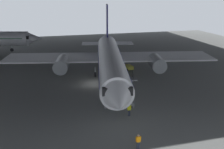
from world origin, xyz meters
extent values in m
plane|color=slate|center=(0.00, 0.00, 0.00)|extent=(110.00, 110.00, 0.00)
cylinder|color=white|center=(2.88, 0.39, 3.67)|extent=(10.54, 31.04, 4.14)
cone|color=white|center=(-0.76, -16.51, 3.67)|extent=(5.01, 5.71, 4.06)
cube|color=black|center=(-0.21, -13.96, 4.19)|extent=(4.05, 3.57, 0.91)
cone|color=white|center=(6.51, 17.30, 4.08)|extent=(4.83, 7.22, 3.52)
cube|color=navy|center=(5.96, 14.74, 9.13)|extent=(1.18, 4.47, 6.77)
cube|color=white|center=(8.56, 13.03, 4.29)|extent=(5.86, 4.42, 0.16)
cube|color=white|center=(2.89, 14.25, 4.29)|extent=(5.86, 4.42, 0.16)
cube|color=white|center=(14.41, 3.02, 3.26)|extent=(18.51, 11.00, 0.24)
cylinder|color=#9EA3A8|center=(11.91, 1.26, 2.53)|extent=(3.64, 5.80, 2.57)
cube|color=white|center=(-6.56, 7.53, 3.26)|extent=(18.51, 11.00, 0.24)
cylinder|color=#9EA3A8|center=(-5.00, 4.90, 2.53)|extent=(3.64, 5.80, 2.57)
cube|color=navy|center=(2.88, 0.39, 3.98)|extent=(10.14, 28.85, 0.16)
cylinder|color=#9EA3A8|center=(0.70, -9.73, 1.25)|extent=(0.20, 0.20, 1.15)
cylinder|color=black|center=(0.70, -9.73, 0.45)|extent=(0.48, 0.94, 0.90)
cylinder|color=#9EA3A8|center=(6.12, 2.77, 1.25)|extent=(0.20, 0.20, 1.15)
cylinder|color=black|center=(6.12, 2.77, 0.45)|extent=(0.48, 0.94, 0.90)
cylinder|color=#9EA3A8|center=(0.90, 3.90, 1.25)|extent=(0.20, 0.20, 1.15)
cylinder|color=black|center=(0.90, 3.90, 0.45)|extent=(0.48, 0.94, 0.90)
cube|color=slate|center=(1.28, -10.04, 0.35)|extent=(4.28, 2.32, 0.70)
cube|color=slate|center=(1.28, -10.04, 2.29)|extent=(3.95, 2.06, 3.27)
cube|color=slate|center=(3.08, -10.43, 3.88)|extent=(1.35, 1.50, 0.12)
cylinder|color=black|center=(3.20, -9.84, 4.38)|extent=(0.06, 0.06, 1.00)
cylinder|color=black|center=(2.95, -11.02, 4.38)|extent=(0.06, 0.06, 1.00)
cylinder|color=black|center=(3.04, -9.71, 0.15)|extent=(0.32, 0.18, 0.30)
cylinder|color=black|center=(2.75, -11.08, 0.15)|extent=(0.32, 0.18, 0.30)
cylinder|color=black|center=(-0.20, -9.01, 0.15)|extent=(0.32, 0.18, 0.30)
cylinder|color=black|center=(-0.49, -10.38, 0.15)|extent=(0.32, 0.18, 0.30)
cylinder|color=#232838|center=(0.16, -20.63, 0.42)|extent=(0.14, 0.14, 0.84)
cylinder|color=#232838|center=(-0.02, -20.61, 0.42)|extent=(0.14, 0.14, 0.84)
cube|color=orange|center=(0.07, -20.62, 1.14)|extent=(0.38, 0.25, 0.59)
cylinder|color=orange|center=(0.30, -20.64, 1.17)|extent=(0.09, 0.09, 0.56)
cylinder|color=orange|center=(-0.16, -20.60, 1.17)|extent=(0.09, 0.09, 0.56)
sphere|color=tan|center=(0.07, -20.62, 1.56)|extent=(0.23, 0.23, 0.23)
cylinder|color=#232838|center=(1.54, -13.28, 0.41)|extent=(0.14, 0.14, 0.82)
cylinder|color=#232838|center=(1.72, -13.26, 0.41)|extent=(0.14, 0.14, 0.82)
cube|color=yellow|center=(1.63, -13.27, 1.11)|extent=(0.39, 0.26, 0.58)
cylinder|color=yellow|center=(1.40, -13.30, 1.14)|extent=(0.09, 0.09, 0.55)
cylinder|color=yellow|center=(1.86, -13.24, 1.14)|extent=(0.09, 0.09, 0.55)
sphere|color=tan|center=(1.63, -13.27, 1.53)|extent=(0.22, 0.22, 0.22)
cone|color=white|center=(-9.80, 29.69, 3.44)|extent=(5.21, 4.64, 3.61)
cube|color=black|center=(-12.05, 30.29, 3.90)|extent=(3.31, 3.70, 0.81)
cylinder|color=#9EA3A8|center=(-15.77, 31.30, 1.25)|extent=(0.20, 0.20, 1.15)
cylinder|color=black|center=(-15.77, 31.30, 0.45)|extent=(0.95, 0.52, 0.90)
cube|color=yellow|center=(8.39, 6.77, 0.55)|extent=(1.44, 2.32, 0.70)
cylinder|color=black|center=(9.03, 6.04, 0.22)|extent=(0.23, 0.46, 0.44)
cylinder|color=black|center=(7.93, 5.91, 0.22)|extent=(0.23, 0.46, 0.44)
cylinder|color=black|center=(8.85, 7.62, 0.22)|extent=(0.23, 0.46, 0.44)
cylinder|color=black|center=(7.75, 7.50, 0.22)|extent=(0.23, 0.46, 0.44)
camera|label=1|loc=(-8.58, -42.33, 14.99)|focal=42.83mm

